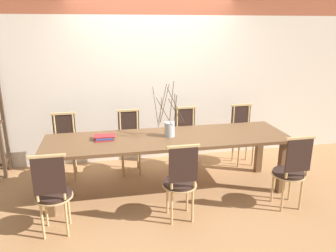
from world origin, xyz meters
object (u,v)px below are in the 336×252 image
vase_centerpiece (169,128)px  book_stack (104,137)px  chair_near_center (291,169)px  dining_table (168,144)px  chair_far_center (186,136)px

vase_centerpiece → book_stack: 0.83m
chair_near_center → book_stack: size_ratio=3.53×
dining_table → chair_near_center: size_ratio=3.31×
chair_near_center → vase_centerpiece: bearing=150.5°
dining_table → chair_far_center: (0.43, 0.71, -0.17)m
chair_near_center → book_stack: chair_near_center is taller
dining_table → book_stack: bearing=174.1°
chair_far_center → dining_table: bearing=58.7°
book_stack → chair_far_center: bearing=27.0°
chair_near_center → vase_centerpiece: (-1.31, 0.74, 0.37)m
dining_table → chair_near_center: bearing=-28.0°
chair_near_center → book_stack: (-2.14, 0.79, 0.28)m
chair_far_center → vase_centerpiece: size_ratio=1.32×
chair_far_center → vase_centerpiece: (-0.41, -0.68, 0.37)m
dining_table → chair_far_center: 0.85m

